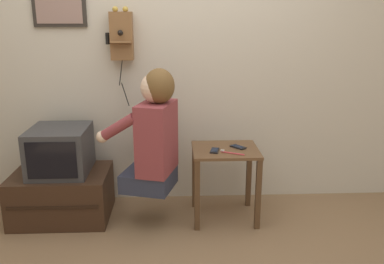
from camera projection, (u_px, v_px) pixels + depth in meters
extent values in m
plane|color=#846647|center=(171.00, 260.00, 2.71)|extent=(14.00, 14.00, 0.00)
cube|color=beige|center=(170.00, 53.00, 3.35)|extent=(6.80, 0.05, 2.55)
cube|color=brown|center=(225.00, 150.00, 3.15)|extent=(0.51, 0.45, 0.02)
cube|color=#523822|center=(197.00, 196.00, 3.03)|extent=(0.04, 0.04, 0.56)
cube|color=#523822|center=(258.00, 195.00, 3.05)|extent=(0.04, 0.04, 0.56)
cube|color=#523822|center=(194.00, 176.00, 3.41)|extent=(0.04, 0.04, 0.56)
cube|color=#523822|center=(249.00, 175.00, 3.43)|extent=(0.04, 0.04, 0.56)
cube|color=#2D3347|center=(149.00, 179.00, 3.10)|extent=(0.45, 0.44, 0.14)
cube|color=brown|center=(157.00, 138.00, 2.99)|extent=(0.32, 0.42, 0.53)
sphere|color=beige|center=(156.00, 88.00, 2.89)|extent=(0.22, 0.22, 0.22)
ellipsoid|color=brown|center=(159.00, 86.00, 2.88)|extent=(0.28, 0.28, 0.25)
cylinder|color=brown|center=(118.00, 127.00, 2.87)|extent=(0.30, 0.15, 0.22)
cylinder|color=brown|center=(134.00, 117.00, 3.16)|extent=(0.30, 0.15, 0.22)
sphere|color=beige|center=(102.00, 137.00, 2.92)|extent=(0.09, 0.09, 0.09)
sphere|color=beige|center=(120.00, 126.00, 3.21)|extent=(0.09, 0.09, 0.09)
cube|color=#382316|center=(62.00, 195.00, 3.26)|extent=(0.75, 0.55, 0.38)
cube|color=black|center=(52.00, 208.00, 2.99)|extent=(0.67, 0.01, 0.02)
cube|color=#38383A|center=(60.00, 150.00, 3.17)|extent=(0.44, 0.47, 0.36)
cube|color=black|center=(51.00, 161.00, 2.94)|extent=(0.36, 0.01, 0.28)
cube|color=brown|center=(122.00, 36.00, 3.22)|extent=(0.18, 0.11, 0.37)
cube|color=brown|center=(121.00, 43.00, 3.15)|extent=(0.16, 0.07, 0.03)
sphere|color=#B79338|center=(115.00, 9.00, 3.15)|extent=(0.05, 0.05, 0.05)
sphere|color=#B79338|center=(125.00, 9.00, 3.16)|extent=(0.05, 0.05, 0.05)
cone|color=black|center=(120.00, 33.00, 3.11)|extent=(0.04, 0.05, 0.04)
cylinder|color=black|center=(107.00, 39.00, 3.22)|extent=(0.03, 0.03, 0.09)
cylinder|color=black|center=(121.00, 72.00, 3.28)|extent=(0.04, 0.04, 0.22)
cylinder|color=black|center=(125.00, 94.00, 3.34)|extent=(0.07, 0.06, 0.19)
cube|color=#2D2823|center=(59.00, 2.00, 3.17)|extent=(0.42, 0.02, 0.39)
cube|color=gray|center=(58.00, 1.00, 3.16)|extent=(0.36, 0.01, 0.33)
cube|color=black|center=(215.00, 150.00, 3.09)|extent=(0.09, 0.13, 0.01)
cube|color=black|center=(215.00, 150.00, 3.08)|extent=(0.07, 0.11, 0.00)
cube|color=black|center=(238.00, 147.00, 3.17)|extent=(0.13, 0.13, 0.01)
cube|color=black|center=(238.00, 146.00, 3.17)|extent=(0.10, 0.11, 0.00)
cylinder|color=#D83F4C|center=(233.00, 153.00, 3.03)|extent=(0.17, 0.09, 0.01)
cube|color=white|center=(223.00, 150.00, 3.06)|extent=(0.03, 0.02, 0.01)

